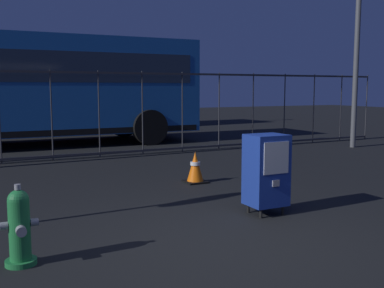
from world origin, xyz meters
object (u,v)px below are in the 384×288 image
newspaper_box_primary (266,170)px  traffic_cone (195,168)px  bus_far (42,85)px  bus_near (5,84)px  fire_hydrant (19,227)px

newspaper_box_primary → traffic_cone: 2.16m
bus_far → bus_near: bearing=-116.4°
fire_hydrant → bus_near: bus_near is taller
newspaper_box_primary → bus_far: 13.46m
bus_far → traffic_cone: bearing=-92.9°
fire_hydrant → newspaper_box_primary: 3.03m
newspaper_box_primary → bus_near: bus_near is taller
traffic_cone → bus_near: bearing=110.5°
fire_hydrant → bus_far: 14.06m
fire_hydrant → newspaper_box_primary: size_ratio=0.73×
newspaper_box_primary → traffic_cone: (0.08, 2.14, -0.31)m
newspaper_box_primary → bus_far: size_ratio=0.10×
fire_hydrant → traffic_cone: size_ratio=1.41×
fire_hydrant → bus_near: bearing=86.0°
traffic_cone → newspaper_box_primary: bearing=-92.1°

